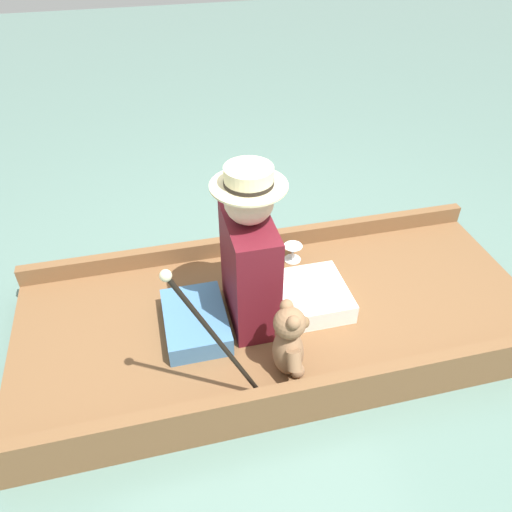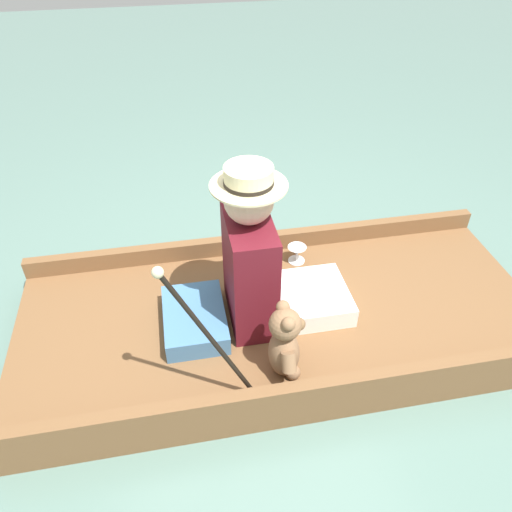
{
  "view_description": "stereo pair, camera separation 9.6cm",
  "coord_description": "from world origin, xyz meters",
  "views": [
    {
      "loc": [
        1.79,
        -0.57,
        2.01
      ],
      "look_at": [
        -0.01,
        -0.13,
        0.53
      ],
      "focal_mm": 35.0,
      "sensor_mm": 36.0,
      "label": 1
    },
    {
      "loc": [
        1.81,
        -0.47,
        2.01
      ],
      "look_at": [
        -0.01,
        -0.13,
        0.53
      ],
      "focal_mm": 35.0,
      "sensor_mm": 36.0,
      "label": 2
    }
  ],
  "objects": [
    {
      "name": "seated_person",
      "position": [
        -0.01,
        -0.1,
        0.48
      ],
      "size": [
        0.43,
        0.69,
        0.86
      ],
      "rotation": [
        0.0,
        0.0,
        -0.05
      ],
      "color": "white",
      "rests_on": "punt_boat"
    },
    {
      "name": "punt_boat",
      "position": [
        0.0,
        0.0,
        0.08
      ],
      "size": [
        1.16,
        2.72,
        0.25
      ],
      "color": "brown",
      "rests_on": "ground_plane"
    },
    {
      "name": "teddy_bear",
      "position": [
        0.38,
        -0.07,
        0.33
      ],
      "size": [
        0.28,
        0.16,
        0.39
      ],
      "color": "#846042",
      "rests_on": "punt_boat"
    },
    {
      "name": "ground_plane",
      "position": [
        0.0,
        0.0,
        0.0
      ],
      "size": [
        16.0,
        16.0,
        0.0
      ],
      "primitive_type": "plane",
      "color": "slate"
    },
    {
      "name": "walking_cane",
      "position": [
        0.48,
        -0.43,
        0.61
      ],
      "size": [
        0.04,
        0.37,
        0.79
      ],
      "color": "black",
      "rests_on": "punt_boat"
    },
    {
      "name": "wine_glass",
      "position": [
        -0.4,
        0.19,
        0.22
      ],
      "size": [
        0.11,
        0.11,
        0.1
      ],
      "color": "silver",
      "rests_on": "punt_boat"
    },
    {
      "name": "seat_cushion",
      "position": [
        0.02,
        -0.45,
        0.2
      ],
      "size": [
        0.44,
        0.3,
        0.11
      ],
      "color": "teal",
      "rests_on": "punt_boat"
    }
  ]
}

